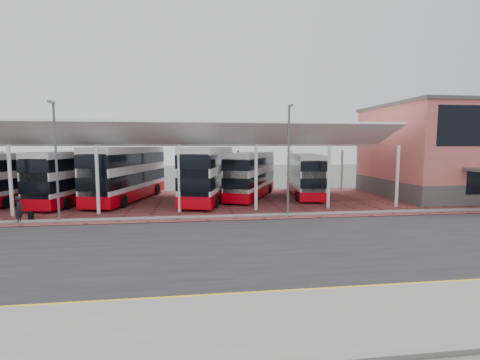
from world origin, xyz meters
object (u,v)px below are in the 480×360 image
(bus_2, at_px, (127,174))
(bus_3, at_px, (209,174))
(bus_0, at_px, (23,177))
(bus_1, at_px, (75,177))
(terminal, at_px, (467,150))
(bus_4, at_px, (251,175))
(bus_5, at_px, (304,175))
(pedestrian, at_px, (19,210))

(bus_2, distance_m, bus_3, 7.60)
(bus_0, distance_m, bus_1, 4.91)
(bus_0, xyz_separation_m, bus_1, (4.82, -0.93, 0.06))
(terminal, distance_m, bus_4, 22.43)
(terminal, bearing_deg, bus_2, 178.29)
(bus_0, relative_size, bus_3, 0.90)
(terminal, height_order, bus_3, terminal)
(bus_3, bearing_deg, bus_5, 23.15)
(pedestrian, bearing_deg, bus_0, 18.74)
(bus_0, height_order, bus_2, bus_2)
(bus_1, distance_m, bus_3, 12.03)
(terminal, distance_m, bus_3, 26.56)
(terminal, relative_size, bus_0, 1.66)
(terminal, bearing_deg, bus_3, 179.98)
(terminal, height_order, bus_2, terminal)
(terminal, xyz_separation_m, pedestrian, (-39.39, -7.86, -3.70))
(bus_5, bearing_deg, bus_3, -162.25)
(bus_2, height_order, bus_4, bus_2)
(bus_0, bearing_deg, bus_5, 15.98)
(bus_0, bearing_deg, bus_1, 5.04)
(terminal, distance_m, pedestrian, 40.34)
(terminal, xyz_separation_m, bus_1, (-38.49, 0.58, -2.32))
(bus_3, relative_size, pedestrian, 6.90)
(bus_3, bearing_deg, pedestrian, -134.29)
(bus_4, relative_size, pedestrian, 6.03)
(bus_4, distance_m, pedestrian, 19.52)
(bus_1, distance_m, bus_5, 21.74)
(bus_5, xyz_separation_m, pedestrian, (-22.62, -9.37, -1.21))
(bus_2, distance_m, bus_4, 11.76)
(bus_1, bearing_deg, bus_5, 15.41)
(bus_0, distance_m, bus_3, 16.90)
(bus_2, height_order, pedestrian, bus_2)
(bus_4, xyz_separation_m, bus_5, (5.49, 0.11, -0.09))
(bus_1, relative_size, bus_4, 1.06)
(bus_1, distance_m, pedestrian, 8.60)
(terminal, bearing_deg, bus_5, 174.85)
(bus_0, distance_m, bus_4, 21.05)
(bus_5, bearing_deg, pedestrian, -148.55)
(pedestrian, bearing_deg, bus_1, -10.04)
(bus_1, bearing_deg, bus_0, -177.99)
(bus_1, xyz_separation_m, bus_5, (21.72, 0.93, -0.17))
(bus_0, relative_size, bus_2, 0.90)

